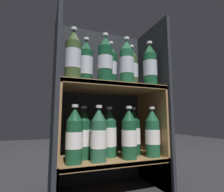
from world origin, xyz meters
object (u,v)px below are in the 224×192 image
object	(u,v)px
bottle_upper_back_1	(110,66)
bottle_lower_back_1	(109,134)
bottle_upper_front_0	(73,57)
bottle_lower_back_2	(133,133)
bottle_upper_front_2	(127,63)
bottle_lower_front_3	(153,134)
bottle_upper_front_1	(105,60)
bottle_lower_front_0	(74,137)
bottle_lower_back_0	(83,135)
bottle_upper_back_2	(132,69)
bottle_lower_front_2	(129,135)
bottle_lower_front_1	(99,136)
bottle_upper_front_3	(150,66)
bottle_upper_back_0	(86,64)

from	to	relation	value
bottle_upper_back_1	bottle_lower_back_1	size ratio (longest dim) A/B	1.00
bottle_upper_front_0	bottle_lower_back_2	bearing A→B (deg)	13.11
bottle_upper_front_2	bottle_lower_front_3	size ratio (longest dim) A/B	1.00
bottle_upper_front_1	bottle_upper_front_2	size ratio (longest dim) A/B	1.00
bottle_lower_front_3	bottle_lower_back_1	world-z (taller)	same
bottle_upper_front_0	bottle_upper_front_2	world-z (taller)	same
bottle_upper_front_0	bottle_lower_back_2	xyz separation A→B (m)	(0.38, 0.09, -0.40)
bottle_lower_front_0	bottle_upper_front_1	bearing A→B (deg)	0.00
bottle_lower_back_0	bottle_upper_front_1	bearing A→B (deg)	-43.72
bottle_upper_back_2	bottle_lower_front_2	bearing A→B (deg)	-127.24
bottle_lower_front_1	bottle_lower_back_1	xyz separation A→B (m)	(0.09, 0.09, -0.00)
bottle_upper_front_1	bottle_upper_front_3	xyz separation A→B (m)	(0.28, -0.00, -0.00)
bottle_upper_back_0	bottle_upper_back_1	size ratio (longest dim) A/B	1.00
bottle_upper_back_1	bottle_lower_back_2	bearing A→B (deg)	0.00
bottle_lower_back_1	bottle_lower_front_2	bearing A→B (deg)	-46.23
bottle_upper_back_1	bottle_lower_back_2	xyz separation A→B (m)	(0.15, 0.00, -0.40)
bottle_lower_front_3	bottle_lower_back_0	xyz separation A→B (m)	(-0.38, 0.09, -0.00)
bottle_upper_front_0	bottle_lower_front_0	xyz separation A→B (m)	(0.02, 0.00, -0.39)
bottle_upper_front_2	bottle_upper_back_2	xyz separation A→B (m)	(0.08, 0.09, 0.00)
bottle_upper_front_3	bottle_lower_back_0	size ratio (longest dim) A/B	1.00
bottle_upper_front_0	bottle_lower_back_2	distance (m)	0.56
bottle_lower_front_0	bottle_lower_back_1	xyz separation A→B (m)	(0.21, 0.09, -0.00)
bottle_lower_front_1	bottle_lower_back_0	xyz separation A→B (m)	(-0.06, 0.09, 0.00)
bottle_upper_back_0	bottle_lower_front_2	xyz separation A→B (m)	(0.22, -0.09, -0.39)
bottle_upper_front_0	bottle_lower_back_0	xyz separation A→B (m)	(0.08, 0.09, -0.40)
bottle_lower_front_1	bottle_lower_back_0	size ratio (longest dim) A/B	1.00
bottle_upper_front_3	bottle_lower_front_1	xyz separation A→B (m)	(-0.32, 0.00, -0.40)
bottle_upper_front_3	bottle_lower_back_2	size ratio (longest dim) A/B	1.00
bottle_upper_front_3	bottle_upper_back_2	world-z (taller)	same
bottle_upper_front_0	bottle_lower_front_2	bearing A→B (deg)	0.00
bottle_upper_front_3	bottle_lower_back_2	bearing A→B (deg)	128.61
bottle_upper_front_0	bottle_upper_front_2	size ratio (longest dim) A/B	1.00
bottle_lower_back_1	bottle_lower_back_2	world-z (taller)	same
bottle_upper_front_2	bottle_lower_front_3	world-z (taller)	bottle_upper_front_2
bottle_lower_back_2	bottle_lower_back_0	bearing A→B (deg)	-180.00
bottle_upper_back_1	bottle_lower_front_3	xyz separation A→B (m)	(0.22, -0.09, -0.40)
bottle_upper_front_1	bottle_lower_front_3	world-z (taller)	bottle_upper_front_1
bottle_upper_back_2	bottle_lower_front_3	distance (m)	0.41
bottle_lower_back_1	bottle_lower_back_2	xyz separation A→B (m)	(0.16, 0.00, 0.00)
bottle_upper_front_3	bottle_lower_back_2	distance (m)	0.41
bottle_lower_front_0	bottle_upper_front_2	bearing A→B (deg)	-0.00
bottle_upper_front_2	bottle_lower_front_2	size ratio (longest dim) A/B	1.00
bottle_upper_back_2	bottle_lower_front_2	size ratio (longest dim) A/B	1.00
bottle_upper_front_2	bottle_lower_back_1	xyz separation A→B (m)	(-0.08, 0.09, -0.40)
bottle_upper_front_0	bottle_lower_front_0	bearing A→B (deg)	0.00
bottle_upper_front_3	bottle_lower_back_2	world-z (taller)	bottle_upper_front_3
bottle_lower_front_2	bottle_upper_front_2	bearing A→B (deg)	180.00
bottle_lower_front_2	bottle_lower_front_3	xyz separation A→B (m)	(0.15, 0.00, 0.00)
bottle_upper_front_3	bottle_upper_back_0	xyz separation A→B (m)	(-0.37, 0.09, -0.00)
bottle_upper_back_1	bottle_lower_front_2	world-z (taller)	bottle_upper_back_1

